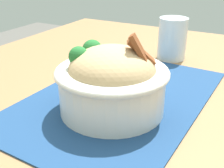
# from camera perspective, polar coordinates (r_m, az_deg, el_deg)

# --- Properties ---
(table) EXTENTS (1.20, 0.92, 0.75)m
(table) POSITION_cam_1_polar(r_m,az_deg,el_deg) (0.60, -0.21, -7.80)
(table) COLOR olive
(table) RESTS_ON ground_plane
(placemat) EXTENTS (0.47, 0.32, 0.00)m
(placemat) POSITION_cam_1_polar(r_m,az_deg,el_deg) (0.56, 1.40, -2.64)
(placemat) COLOR navy
(placemat) RESTS_ON table
(bowl) EXTENTS (0.21, 0.21, 0.14)m
(bowl) POSITION_cam_1_polar(r_m,az_deg,el_deg) (0.49, -0.07, 0.70)
(bowl) COLOR silver
(bowl) RESTS_ON placemat
(fork) EXTENTS (0.04, 0.12, 0.00)m
(fork) POSITION_cam_1_polar(r_m,az_deg,el_deg) (0.65, 4.22, 1.39)
(fork) COLOR silver
(fork) RESTS_ON placemat
(drinking_glass) EXTENTS (0.07, 0.07, 0.11)m
(drinking_glass) POSITION_cam_1_polar(r_m,az_deg,el_deg) (0.78, 11.78, 8.29)
(drinking_glass) COLOR silver
(drinking_glass) RESTS_ON table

